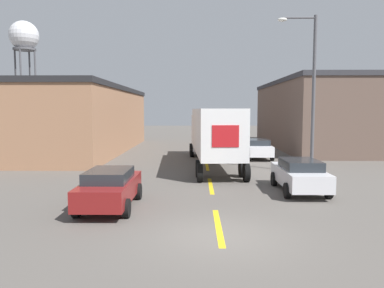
{
  "coord_description": "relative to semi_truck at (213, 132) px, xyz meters",
  "views": [
    {
      "loc": [
        -0.72,
        -10.96,
        3.79
      ],
      "look_at": [
        -0.96,
        9.28,
        1.94
      ],
      "focal_mm": 35.0,
      "sensor_mm": 36.0,
      "label": 1
    }
  ],
  "objects": [
    {
      "name": "ground_plane",
      "position": [
        -0.39,
        -14.49,
        -2.32
      ],
      "size": [
        160.0,
        160.0,
        0.0
      ],
      "primitive_type": "plane",
      "color": "#56514C"
    },
    {
      "name": "road_centerline",
      "position": [
        -0.39,
        -6.96,
        -2.31
      ],
      "size": [
        0.2,
        17.05,
        0.01
      ],
      "color": "gold",
      "rests_on": "ground_plane"
    },
    {
      "name": "warehouse_left",
      "position": [
        -11.91,
        8.95,
        0.63
      ],
      "size": [
        8.94,
        23.05,
        5.89
      ],
      "color": "#9E7051",
      "rests_on": "ground_plane"
    },
    {
      "name": "warehouse_right",
      "position": [
        12.03,
        12.7,
        1.04
      ],
      "size": [
        10.72,
        20.91,
        6.71
      ],
      "color": "brown",
      "rests_on": "ground_plane"
    },
    {
      "name": "semi_truck",
      "position": [
        0.0,
        0.0,
        0.0
      ],
      "size": [
        3.42,
        13.78,
        3.86
      ],
      "rotation": [
        0.0,
        0.0,
        0.05
      ],
      "color": "silver",
      "rests_on": "ground_plane"
    },
    {
      "name": "parked_car_right_near",
      "position": [
        3.68,
        -8.26,
        -1.51
      ],
      "size": [
        2.0,
        4.42,
        1.51
      ],
      "color": "silver",
      "rests_on": "ground_plane"
    },
    {
      "name": "parked_car_right_far",
      "position": [
        3.68,
        3.72,
        -1.51
      ],
      "size": [
        2.0,
        4.42,
        1.51
      ],
      "color": "silver",
      "rests_on": "ground_plane"
    },
    {
      "name": "parked_car_left_near",
      "position": [
        -4.45,
        -11.23,
        -1.51
      ],
      "size": [
        2.0,
        4.42,
        1.51
      ],
      "color": "maroon",
      "rests_on": "ground_plane"
    },
    {
      "name": "water_tower",
      "position": [
        -28.16,
        34.07,
        12.65
      ],
      "size": [
        4.51,
        4.51,
        17.66
      ],
      "color": "#47474C",
      "rests_on": "ground_plane"
    },
    {
      "name": "street_lamp",
      "position": [
        5.57,
        -3.18,
        2.95
      ],
      "size": [
        2.3,
        0.32,
        9.26
      ],
      "color": "#4C4C51",
      "rests_on": "ground_plane"
    }
  ]
}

